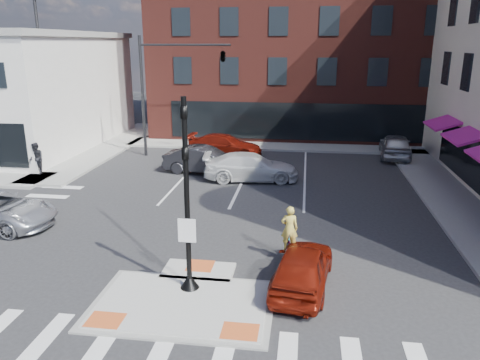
# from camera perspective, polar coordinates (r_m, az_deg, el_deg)

# --- Properties ---
(ground) EXTENTS (120.00, 120.00, 0.00)m
(ground) POSITION_cam_1_polar(r_m,az_deg,el_deg) (14.96, -6.50, -14.01)
(ground) COLOR #28282B
(ground) RESTS_ON ground
(refuge_island) EXTENTS (5.40, 4.65, 0.13)m
(refuge_island) POSITION_cam_1_polar(r_m,az_deg,el_deg) (14.72, -6.76, -14.34)
(refuge_island) COLOR gray
(refuge_island) RESTS_ON ground
(sidewalk_e) EXTENTS (3.00, 24.00, 0.15)m
(sidewalk_e) POSITION_cam_1_polar(r_m,az_deg,el_deg) (24.78, 24.98, -2.72)
(sidewalk_e) COLOR gray
(sidewalk_e) RESTS_ON ground
(sidewalk_n) EXTENTS (26.00, 3.00, 0.15)m
(sidewalk_n) POSITION_cam_1_polar(r_m,az_deg,el_deg) (35.25, 7.21, 4.06)
(sidewalk_n) COLOR gray
(sidewalk_n) RESTS_ON ground
(building_n) EXTENTS (24.40, 18.40, 15.50)m
(building_n) POSITION_cam_1_polar(r_m,az_deg,el_deg) (44.44, 7.85, 16.61)
(building_n) COLOR #58211B
(building_n) RESTS_ON ground
(building_far_left) EXTENTS (10.00, 12.00, 10.00)m
(building_far_left) POSITION_cam_1_polar(r_m,az_deg,el_deg) (64.92, 1.54, 14.17)
(building_far_left) COLOR slate
(building_far_left) RESTS_ON ground
(building_far_right) EXTENTS (12.00, 12.00, 12.00)m
(building_far_right) POSITION_cam_1_polar(r_m,az_deg,el_deg) (66.70, 13.30, 14.68)
(building_far_right) COLOR brown
(building_far_right) RESTS_ON ground
(signal_pole) EXTENTS (0.60, 0.60, 5.98)m
(signal_pole) POSITION_cam_1_polar(r_m,az_deg,el_deg) (14.27, -6.41, -5.02)
(signal_pole) COLOR black
(signal_pole) RESTS_ON refuge_island
(mast_arm_signal) EXTENTS (6.10, 2.24, 8.00)m
(mast_arm_signal) POSITION_cam_1_polar(r_m,az_deg,el_deg) (31.25, -4.83, 13.91)
(mast_arm_signal) COLOR black
(mast_arm_signal) RESTS_ON ground
(red_sedan) EXTENTS (2.22, 4.37, 1.42)m
(red_sedan) POSITION_cam_1_polar(r_m,az_deg,el_deg) (15.21, 7.62, -10.45)
(red_sedan) COLOR maroon
(red_sedan) RESTS_ON ground
(white_pickup) EXTENTS (5.54, 2.76, 1.55)m
(white_pickup) POSITION_cam_1_polar(r_m,az_deg,el_deg) (26.49, 1.33, 1.60)
(white_pickup) COLOR silver
(white_pickup) RESTS_ON ground
(bg_car_dark) EXTENTS (4.98, 2.24, 1.59)m
(bg_car_dark) POSITION_cam_1_polar(r_m,az_deg,el_deg) (28.06, -4.36, 2.45)
(bg_car_dark) COLOR #232328
(bg_car_dark) RESTS_ON ground
(bg_car_silver) EXTENTS (2.42, 5.03, 1.66)m
(bg_car_silver) POSITION_cam_1_polar(r_m,az_deg,el_deg) (33.42, 18.41, 3.98)
(bg_car_silver) COLOR #B3B6BB
(bg_car_silver) RESTS_ON ground
(bg_car_red) EXTENTS (5.26, 2.43, 1.49)m
(bg_car_red) POSITION_cam_1_polar(r_m,az_deg,el_deg) (32.24, -1.87, 4.23)
(bg_car_red) COLOR maroon
(bg_car_red) RESTS_ON ground
(cyclist) EXTENTS (0.68, 1.67, 2.10)m
(cyclist) POSITION_cam_1_polar(r_m,az_deg,el_deg) (16.83, 5.98, -7.67)
(cyclist) COLOR #3F3F44
(cyclist) RESTS_ON ground
(pedestrian_a) EXTENTS (1.14, 1.10, 1.86)m
(pedestrian_a) POSITION_cam_1_polar(r_m,az_deg,el_deg) (29.62, -23.58, 2.42)
(pedestrian_a) COLOR black
(pedestrian_a) RESTS_ON sidewalk_nw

